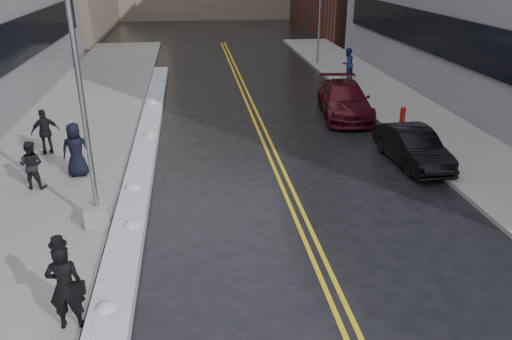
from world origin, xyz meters
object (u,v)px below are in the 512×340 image
object	(u,v)px
pedestrian_fedora	(65,287)
pedestrian_b	(31,165)
pedestrian_east	(347,64)
traffic_signal	(320,15)
pedestrian_d	(46,132)
car_black	(413,147)
fire_hydrant	(403,114)
lamppost	(88,146)
pedestrian_c	(76,150)
car_maroon	(345,100)

from	to	relation	value
pedestrian_fedora	pedestrian_b	bearing A→B (deg)	-71.07
pedestrian_fedora	pedestrian_east	xyz separation A→B (m)	(12.24, 21.03, -0.02)
traffic_signal	pedestrian_b	bearing A→B (deg)	-126.66
traffic_signal	pedestrian_d	bearing A→B (deg)	-132.34
pedestrian_east	car_black	world-z (taller)	pedestrian_east
fire_hydrant	car_black	size ratio (longest dim) A/B	0.18
lamppost	traffic_signal	distance (m)	24.98
pedestrian_c	car_maroon	xyz separation A→B (m)	(11.31, 6.15, -0.31)
car_black	fire_hydrant	bearing A→B (deg)	68.40
traffic_signal	pedestrian_b	world-z (taller)	traffic_signal
pedestrian_d	car_maroon	bearing A→B (deg)	173.82
pedestrian_b	pedestrian_d	xyz separation A→B (m)	(-0.32, 3.16, 0.07)
pedestrian_c	car_maroon	world-z (taller)	pedestrian_c
pedestrian_c	pedestrian_fedora	bearing A→B (deg)	96.09
pedestrian_d	car_maroon	distance (m)	13.43
pedestrian_c	car_black	distance (m)	12.03
fire_hydrant	pedestrian_c	xyz separation A→B (m)	(-13.52, -4.34, 0.55)
pedestrian_b	car_black	bearing A→B (deg)	-167.65
pedestrian_b	pedestrian_east	xyz separation A→B (m)	(14.81, 13.96, 0.14)
traffic_signal	pedestrian_b	xyz separation A→B (m)	(-14.27, -19.18, -2.44)
pedestrian_fedora	pedestrian_c	xyz separation A→B (m)	(-1.32, 7.90, -0.02)
traffic_signal	pedestrian_east	distance (m)	5.73
lamppost	pedestrian_fedora	world-z (taller)	lamppost
pedestrian_fedora	pedestrian_east	bearing A→B (deg)	-121.27
car_maroon	traffic_signal	bearing A→B (deg)	89.40
lamppost	pedestrian_b	distance (m)	4.07
traffic_signal	car_maroon	distance (m)	12.58
pedestrian_fedora	pedestrian_east	world-z (taller)	pedestrian_fedora
fire_hydrant	car_maroon	xyz separation A→B (m)	(-2.22, 1.81, 0.23)
traffic_signal	car_black	distance (m)	18.69
lamppost	car_black	distance (m)	11.51
lamppost	pedestrian_d	size ratio (longest dim) A/B	4.35
car_black	pedestrian_east	bearing A→B (deg)	80.34
pedestrian_c	pedestrian_d	size ratio (longest dim) A/B	1.08
pedestrian_fedora	car_maroon	distance (m)	17.25
lamppost	pedestrian_fedora	distance (m)	4.48
pedestrian_c	car_maroon	distance (m)	12.88
traffic_signal	pedestrian_fedora	world-z (taller)	traffic_signal
lamppost	pedestrian_d	distance (m)	6.77
fire_hydrant	pedestrian_fedora	size ratio (longest dim) A/B	0.38
pedestrian_fedora	pedestrian_c	bearing A→B (deg)	-81.57
fire_hydrant	pedestrian_b	distance (m)	15.66
pedestrian_fedora	car_maroon	xyz separation A→B (m)	(9.98, 14.06, -0.33)
car_black	car_maroon	distance (m)	6.32
car_maroon	pedestrian_c	bearing A→B (deg)	-144.02
lamppost	pedestrian_fedora	xyz separation A→B (m)	(0.10, -4.25, -1.42)
pedestrian_fedora	car_black	xyz separation A→B (m)	(10.70, 7.78, -0.44)
pedestrian_fedora	car_black	distance (m)	13.24
pedestrian_d	car_black	size ratio (longest dim) A/B	0.43
fire_hydrant	pedestrian_east	world-z (taller)	pedestrian_east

